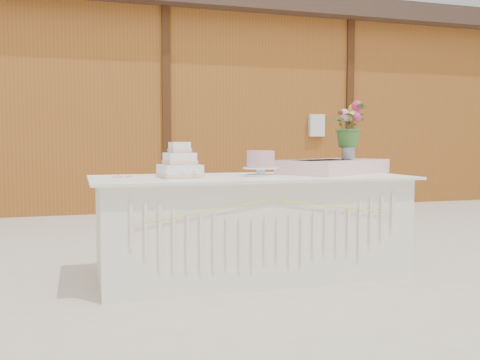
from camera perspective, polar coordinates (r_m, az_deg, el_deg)
ground at (r=4.20m, az=1.22°, el=-10.13°), size 80.00×80.00×0.00m
barn at (r=9.96m, az=-9.78°, el=7.69°), size 12.60×4.60×3.30m
cake_table at (r=4.11m, az=1.25°, el=-4.91°), size 2.40×1.00×0.77m
wedding_cake at (r=3.93m, az=-6.45°, el=1.55°), size 0.32×0.32×0.26m
pink_cake_stand at (r=4.05m, az=2.21°, el=1.93°), size 0.27×0.27×0.19m
satin_runner at (r=4.48m, az=9.94°, el=1.42°), size 1.05×0.90×0.11m
flower_vase at (r=4.53m, az=11.46°, el=3.11°), size 0.11×0.11×0.15m
bouquet at (r=4.53m, az=11.51°, el=6.31°), size 0.41×0.40×0.35m
loose_flowers at (r=3.92m, az=-12.48°, el=0.30°), size 0.13×0.30×0.02m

